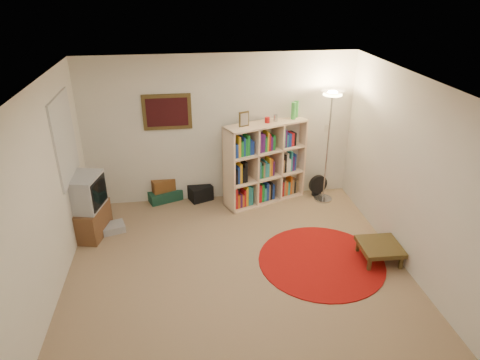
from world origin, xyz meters
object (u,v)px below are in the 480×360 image
object	(u,v)px
floor_fan	(318,185)
side_table	(380,247)
tv_stand	(86,207)
suitcase	(164,194)
floor_lamp	(331,111)
bookshelf	(264,164)

from	to	relation	value
floor_fan	side_table	world-z (taller)	floor_fan
tv_stand	side_table	bearing A→B (deg)	-3.54
suitcase	floor_lamp	bearing A→B (deg)	-29.22
bookshelf	suitcase	bearing A→B (deg)	150.04
floor_lamp	side_table	world-z (taller)	floor_lamp
bookshelf	floor_lamp	size ratio (longest dim) A/B	0.87
bookshelf	suitcase	distance (m)	1.83
side_table	bookshelf	bearing A→B (deg)	122.72
bookshelf	side_table	distance (m)	2.37
floor_fan	side_table	size ratio (longest dim) A/B	0.68
floor_fan	suitcase	size ratio (longest dim) A/B	0.59
floor_lamp	suitcase	size ratio (longest dim) A/B	2.97
tv_stand	suitcase	bearing A→B (deg)	55.39
floor_fan	tv_stand	world-z (taller)	tv_stand
floor_fan	tv_stand	bearing A→B (deg)	177.44
floor_lamp	tv_stand	xyz separation A→B (m)	(-3.86, -0.58, -1.14)
floor_lamp	suitcase	xyz separation A→B (m)	(-2.77, 0.41, -1.52)
suitcase	bookshelf	bearing A→B (deg)	-29.84
tv_stand	side_table	distance (m)	4.26
tv_stand	side_table	size ratio (longest dim) A/B	1.72
suitcase	side_table	bearing A→B (deg)	-57.73
bookshelf	suitcase	xyz separation A→B (m)	(-1.71, 0.27, -0.59)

